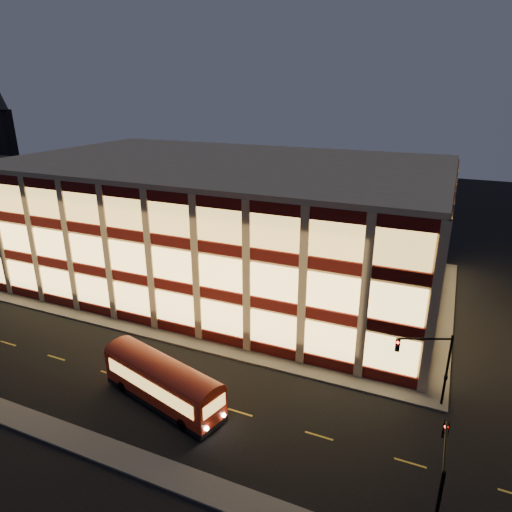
% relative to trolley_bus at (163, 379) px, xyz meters
% --- Properties ---
extents(ground, '(200.00, 200.00, 0.00)m').
position_rel_trolley_bus_xyz_m(ground, '(-4.19, 7.19, -2.00)').
color(ground, black).
rests_on(ground, ground).
extents(sidewalk_office_south, '(54.00, 2.00, 0.15)m').
position_rel_trolley_bus_xyz_m(sidewalk_office_south, '(-7.19, 8.19, -1.92)').
color(sidewalk_office_south, '#514F4C').
rests_on(sidewalk_office_south, ground).
extents(sidewalk_office_east, '(2.00, 30.00, 0.15)m').
position_rel_trolley_bus_xyz_m(sidewalk_office_east, '(18.81, 24.19, -1.92)').
color(sidewalk_office_east, '#514F4C').
rests_on(sidewalk_office_east, ground).
extents(sidewalk_near, '(100.00, 2.00, 0.15)m').
position_rel_trolley_bus_xyz_m(sidewalk_near, '(-4.19, -5.81, -1.92)').
color(sidewalk_near, '#514F4C').
rests_on(sidewalk_near, ground).
extents(office_building, '(50.45, 30.45, 14.50)m').
position_rel_trolley_bus_xyz_m(office_building, '(-7.10, 24.11, 5.25)').
color(office_building, tan).
rests_on(office_building, ground).
extents(church_tower, '(5.00, 5.00, 18.00)m').
position_rel_trolley_bus_xyz_m(church_tower, '(-74.19, 47.19, 7.00)').
color(church_tower, '#2D2621').
rests_on(church_tower, ground).
extents(traffic_signal_far, '(3.79, 1.87, 6.00)m').
position_rel_trolley_bus_xyz_m(traffic_signal_far, '(18.02, 7.43, 2.12)').
color(traffic_signal_far, black).
rests_on(traffic_signal_far, ground).
extents(traffic_signal_near, '(0.32, 4.45, 6.00)m').
position_rel_trolley_bus_xyz_m(traffic_signal_near, '(19.31, -3.84, 2.13)').
color(traffic_signal_near, black).
rests_on(traffic_signal_near, ground).
extents(trolley_bus, '(10.96, 5.32, 3.60)m').
position_rel_trolley_bus_xyz_m(trolley_bus, '(0.00, 0.00, 0.00)').
color(trolley_bus, '#A01B08').
rests_on(trolley_bus, ground).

